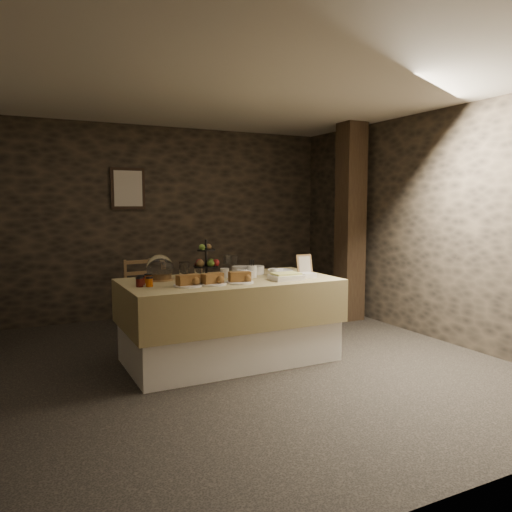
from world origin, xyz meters
name	(u,v)px	position (x,y,z in m)	size (l,w,h in m)	color
ground_plane	(207,369)	(0.00, 0.00, 0.00)	(5.50, 5.00, 0.01)	black
room_shell	(205,202)	(0.00, 0.00, 1.56)	(5.52, 5.02, 2.60)	black
buffet_table	(229,314)	(0.31, 0.16, 0.47)	(2.05, 1.09, 0.81)	white
chair	(141,295)	(-0.10, 2.09, 0.37)	(0.41, 0.39, 0.65)	brown
timber_column	(350,223)	(2.47, 1.09, 1.30)	(0.30, 0.30, 2.60)	black
framed_picture	(128,189)	(-0.15, 2.47, 1.75)	(0.45, 0.04, 0.55)	black
plate_stack_a	(241,271)	(0.50, 0.31, 0.86)	(0.19, 0.19, 0.10)	white
plate_stack_b	(255,270)	(0.69, 0.38, 0.86)	(0.20, 0.20, 0.09)	white
cutlery_holder	(252,272)	(0.55, 0.16, 0.87)	(0.10, 0.10, 0.12)	white
cup_a	(242,274)	(0.43, 0.14, 0.86)	(0.12, 0.12, 0.09)	white
cup_b	(249,275)	(0.49, 0.09, 0.86)	(0.09, 0.09, 0.08)	white
mug_c	(225,273)	(0.31, 0.28, 0.86)	(0.09, 0.09, 0.10)	white
mug_d	(274,273)	(0.76, 0.08, 0.86)	(0.08, 0.08, 0.09)	white
bowl	(280,272)	(0.89, 0.18, 0.84)	(0.24, 0.24, 0.06)	white
cake_dome	(160,269)	(-0.31, 0.41, 0.92)	(0.26, 0.26, 0.26)	brown
fruit_stand	(207,262)	(0.20, 0.47, 0.96)	(0.26, 0.26, 0.37)	black
bread_platter_left	(188,282)	(-0.19, -0.06, 0.85)	(0.26, 0.26, 0.11)	white
bread_platter_center	(212,280)	(0.04, -0.07, 0.85)	(0.26, 0.26, 0.11)	white
bread_platter_right	(240,279)	(0.30, -0.09, 0.85)	(0.26, 0.26, 0.11)	white
jam_jars	(145,281)	(-0.52, 0.17, 0.85)	(0.18, 0.26, 0.07)	#4F120E
tart_dish	(286,276)	(0.79, -0.12, 0.85)	(0.30, 0.22, 0.07)	white
square_dish	(307,275)	(1.06, -0.08, 0.84)	(0.14, 0.14, 0.04)	white
menu_frame	(304,265)	(1.20, 0.20, 0.90)	(0.17, 0.02, 0.22)	brown
storage_jar_a	(184,270)	(-0.06, 0.44, 0.89)	(0.10, 0.10, 0.16)	white
storage_jar_b	(199,270)	(0.11, 0.46, 0.88)	(0.09, 0.09, 0.14)	white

